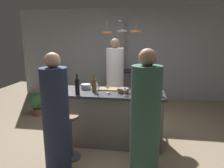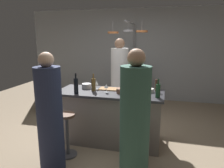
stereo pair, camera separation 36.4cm
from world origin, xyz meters
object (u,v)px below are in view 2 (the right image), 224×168
at_px(bar_stool_left, 67,133).
at_px(guest_left, 50,118).
at_px(mixing_bowl_ceramic, 149,90).
at_px(wine_bottle_dark, 76,86).
at_px(guest_right, 135,126).
at_px(pepper_mill, 156,85).
at_px(potted_plant, 45,101).
at_px(chef, 119,83).
at_px(wine_bottle_green, 158,91).
at_px(wine_bottle_rose, 133,86).
at_px(stove_range, 132,86).
at_px(bar_stool_right, 138,141).
at_px(wine_bottle_amber, 94,84).
at_px(mixing_bowl_wooden, 122,91).
at_px(wine_glass_near_left_guest, 97,83).
at_px(cutting_board, 108,89).
at_px(mixing_bowl_steel, 87,86).
at_px(wine_glass_by_chef, 123,89).
at_px(wine_glass_near_right_guest, 106,86).

height_order(bar_stool_left, guest_left, guest_left).
height_order(bar_stool_left, mixing_bowl_ceramic, mixing_bowl_ceramic).
height_order(bar_stool_left, wine_bottle_dark, wine_bottle_dark).
relative_size(guest_right, pepper_mill, 8.00).
xyz_separation_m(guest_right, potted_plant, (-2.47, 2.00, -0.48)).
bearing_deg(chef, wine_bottle_green, -55.22).
relative_size(guest_right, wine_bottle_rose, 5.03).
bearing_deg(bar_stool_left, stove_range, 80.54).
bearing_deg(potted_plant, bar_stool_right, -33.24).
height_order(wine_bottle_amber, mixing_bowl_ceramic, wine_bottle_amber).
height_order(guest_right, mixing_bowl_wooden, guest_right).
height_order(bar_stool_left, wine_bottle_rose, wine_bottle_rose).
bearing_deg(wine_glass_near_left_guest, chef, 78.60).
xyz_separation_m(bar_stool_left, cutting_board, (0.45, 0.77, 0.53)).
height_order(guest_right, wine_bottle_dark, guest_right).
bearing_deg(guest_left, stove_range, 80.65).
height_order(guest_left, wine_bottle_rose, guest_left).
relative_size(wine_bottle_amber, mixing_bowl_ceramic, 1.96).
distance_m(bar_stool_left, mixing_bowl_wooden, 1.09).
relative_size(guest_right, guest_left, 1.04).
relative_size(pepper_mill, mixing_bowl_steel, 1.25).
distance_m(guest_left, wine_bottle_green, 1.61).
relative_size(pepper_mill, wine_bottle_dark, 0.63).
distance_m(cutting_board, wine_bottle_rose, 0.52).
bearing_deg(mixing_bowl_steel, wine_bottle_dark, -94.50).
bearing_deg(wine_bottle_rose, cutting_board, 155.42).
distance_m(bar_stool_left, wine_bottle_green, 1.53).
height_order(chef, wine_glass_by_chef, chef).
bearing_deg(mixing_bowl_wooden, wine_bottle_green, -11.81).
bearing_deg(potted_plant, pepper_mill, -16.33).
relative_size(wine_bottle_rose, wine_glass_near_left_guest, 2.29).
xyz_separation_m(wine_bottle_green, wine_glass_near_right_guest, (-0.84, 0.09, -0.00)).
bearing_deg(wine_glass_near_right_guest, guest_left, -119.84).
relative_size(wine_bottle_dark, wine_bottle_green, 1.15).
xyz_separation_m(cutting_board, wine_bottle_green, (0.86, -0.31, 0.10)).
relative_size(guest_right, wine_bottle_green, 5.81).
relative_size(cutting_board, wine_glass_near_left_guest, 2.19).
distance_m(wine_bottle_amber, wine_bottle_green, 1.09).
bearing_deg(wine_bottle_dark, cutting_board, 42.69).
bearing_deg(wine_glass_near_left_guest, wine_glass_near_right_guest, -37.81).
distance_m(potted_plant, cutting_board, 2.11).
bearing_deg(guest_left, wine_glass_near_left_guest, 74.87).
xyz_separation_m(wine_glass_near_right_guest, mixing_bowl_wooden, (0.26, 0.03, -0.07)).
bearing_deg(stove_range, guest_left, -99.35).
relative_size(guest_right, wine_glass_near_left_guest, 11.50).
xyz_separation_m(cutting_board, wine_glass_by_chef, (0.32, -0.34, 0.10)).
height_order(wine_bottle_dark, wine_glass_near_left_guest, wine_bottle_dark).
distance_m(wine_glass_near_right_guest, mixing_bowl_steel, 0.48).
distance_m(bar_stool_right, wine_bottle_green, 0.82).
xyz_separation_m(wine_bottle_dark, mixing_bowl_ceramic, (1.15, 0.40, -0.10)).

